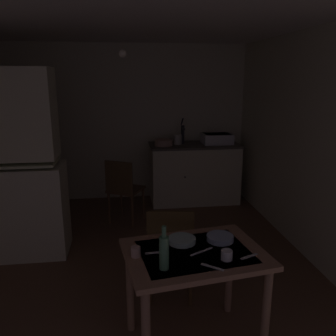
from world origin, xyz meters
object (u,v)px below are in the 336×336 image
Objects in this scene: serving_bowl_wide at (220,238)px; mug_tall at (136,252)px; sink_basin at (217,138)px; glass_bottle at (164,252)px; mixing_bowl_counter at (164,143)px; chair_far_side at (170,250)px; chair_by_counter at (124,189)px; hand_pump at (183,133)px; hutch_cabinet at (10,172)px; dining_table at (194,267)px.

serving_bowl_wide is 2.81× the size of mug_tall.
sink_basin is 1.56× the size of glass_bottle.
serving_bowl_wide is (0.07, -2.82, -0.18)m from mixing_bowl_counter.
chair_far_side is 1.00× the size of chair_by_counter.
hand_pump reaches higher than mixing_bowl_counter.
hand_pump reaches higher than sink_basin.
hutch_cabinet is at bearing 128.06° from glass_bottle.
hutch_cabinet is 1.44m from chair_by_counter.
chair_far_side is (1.54, -1.02, -0.47)m from hutch_cabinet.
chair_far_side is (-0.09, 0.57, -0.16)m from dining_table.
mixing_bowl_counter is at bearing 79.58° from mug_tall.
mixing_bowl_counter is at bearing 83.10° from glass_bottle.
chair_far_side is 12.41× the size of mug_tall.
hutch_cabinet is at bearing -151.51° from sink_basin.
sink_basin is 1.68m from chair_by_counter.
sink_basin is (2.60, 1.41, 0.05)m from hutch_cabinet.
sink_basin is 3.32m from mug_tall.
serving_bowl_wide is (-0.76, -2.87, -0.22)m from sink_basin.
hand_pump reaches higher than mug_tall.
dining_table is at bearing -44.36° from hutch_cabinet.
sink_basin is 0.43× the size of dining_table.
mixing_bowl_counter is at bearing 87.15° from dining_table.
glass_bottle is at bearing -84.75° from chair_by_counter.
hand_pump is 0.34m from mixing_bowl_counter.
hutch_cabinet is at bearing -142.53° from mixing_bowl_counter.
chair_far_side is 4.43× the size of serving_bowl_wide.
sink_basin is at bearing -4.97° from hand_pump.
sink_basin is at bearing 66.50° from chair_far_side.
chair_by_counter is 2.53m from glass_bottle.
hutch_cabinet is at bearing 127.39° from mug_tall.
glass_bottle is at bearing -143.92° from serving_bowl_wide.
sink_basin is 0.53m from hand_pump.
glass_bottle is at bearing -46.26° from mug_tall.
sink_basin is at bearing 28.49° from hutch_cabinet.
hand_pump is 1.33m from chair_by_counter.
dining_table is 0.29m from serving_bowl_wide.
sink_basin is 3.41m from glass_bottle.
sink_basin is 0.83m from mixing_bowl_counter.
hand_pump is at bearing 175.03° from sink_basin.
dining_table is (-0.97, -3.00, -0.36)m from sink_basin.
hand_pump is 2.94m from serving_bowl_wide.
hutch_cabinet reaches higher than dining_table.
mug_tall is 0.25× the size of glass_bottle.
mixing_bowl_counter is (-0.30, -0.10, -0.13)m from hand_pump.
mug_tall is at bearing -118.06° from chair_far_side.
mug_tall is (-0.55, -2.97, -0.17)m from mixing_bowl_counter.
sink_basin is at bearing 72.08° from dining_table.
chair_far_side is at bearing -77.71° from chair_by_counter.
dining_table is at bearing -81.44° from chair_far_side.
hutch_cabinet reaches higher than sink_basin.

